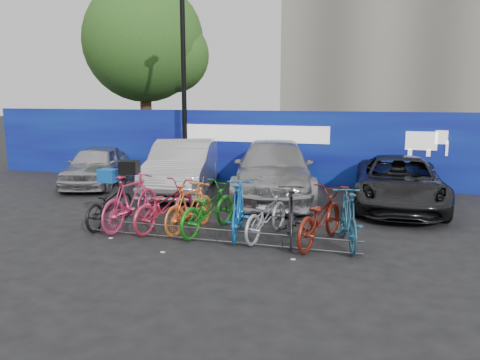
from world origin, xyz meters
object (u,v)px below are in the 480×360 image
at_px(car_3, 399,182).
at_px(bike_3, 190,207).
at_px(bike_4, 208,208).
at_px(bike_9, 348,218).
at_px(bike_rack, 217,235).
at_px(bike_5, 238,209).
at_px(tree, 149,45).
at_px(car_2, 274,170).
at_px(bike_6, 266,214).
at_px(car_1, 183,166).
at_px(bike_2, 165,205).
at_px(car_0, 97,166).
at_px(bike_1, 131,201).
at_px(bike_7, 291,214).
at_px(bike_8, 320,217).
at_px(lamppost, 184,83).
at_px(bike_0, 110,204).

relative_size(car_3, bike_3, 2.68).
bearing_deg(bike_4, car_3, -125.34).
bearing_deg(bike_9, bike_3, -14.26).
relative_size(bike_rack, bike_5, 2.89).
distance_m(tree, car_3, 12.90).
relative_size(car_2, bike_6, 2.92).
distance_m(car_1, car_2, 2.74).
relative_size(bike_2, bike_3, 1.13).
bearing_deg(car_0, car_1, -20.82).
xyz_separation_m(tree, bike_rack, (6.77, -10.66, -4.91)).
distance_m(car_0, bike_1, 5.47).
xyz_separation_m(bike_1, bike_7, (3.55, -0.01, -0.04)).
bearing_deg(bike_8, car_2, -51.10).
bearing_deg(car_2, bike_1, -131.59).
bearing_deg(bike_9, tree, -59.80).
height_order(bike_1, bike_9, bike_1).
bearing_deg(car_3, bike_5, -132.69).
distance_m(bike_5, bike_7, 1.11).
bearing_deg(bike_1, lamppost, -72.83).
relative_size(tree, bike_0, 4.16).
distance_m(car_2, bike_7, 4.28).
bearing_deg(bike_5, bike_0, -10.92).
bearing_deg(lamppost, bike_3, -66.19).
xyz_separation_m(tree, bike_4, (6.34, -9.98, -4.54)).
height_order(bike_2, bike_7, bike_7).
height_order(bike_2, bike_5, bike_5).
relative_size(car_1, bike_6, 2.58).
xyz_separation_m(bike_0, bike_8, (4.68, -0.05, 0.05)).
bearing_deg(bike_4, tree, -45.05).
distance_m(bike_2, bike_9, 3.92).
distance_m(bike_0, bike_6, 3.58).
relative_size(car_2, bike_4, 2.69).
bearing_deg(bike_0, bike_3, -178.16).
relative_size(tree, bike_3, 4.43).
distance_m(car_1, bike_6, 5.14).
relative_size(bike_0, bike_1, 0.93).
height_order(bike_0, bike_2, bike_2).
xyz_separation_m(car_1, bike_7, (3.98, -3.94, -0.23)).
height_order(car_0, bike_2, car_0).
bearing_deg(lamppost, bike_1, -79.42).
xyz_separation_m(car_3, bike_1, (-5.70, -3.74, -0.05)).
bearing_deg(tree, car_3, -31.81).
xyz_separation_m(car_2, bike_7, (1.25, -4.09, -0.22)).
xyz_separation_m(car_3, bike_4, (-3.96, -3.59, -0.13)).
distance_m(bike_0, bike_2, 1.31).
height_order(bike_7, bike_9, bike_7).
bearing_deg(bike_5, bike_6, 177.90).
bearing_deg(car_0, bike_5, -51.23).
relative_size(car_0, bike_5, 1.97).
distance_m(tree, car_2, 10.12).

